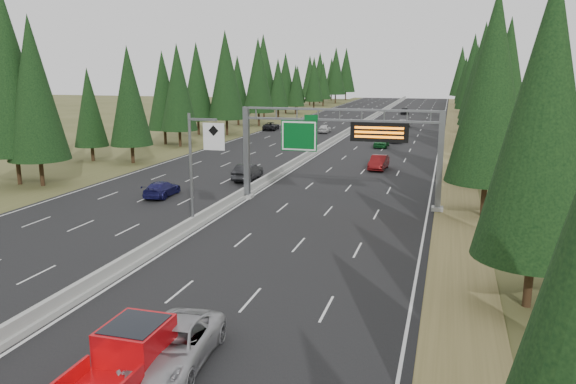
# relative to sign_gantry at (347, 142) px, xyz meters

# --- Properties ---
(road) EXTENTS (32.00, 260.00, 0.08)m
(road) POSITION_rel_sign_gantry_xyz_m (-8.92, 45.12, -5.23)
(road) COLOR black
(road) RESTS_ON ground
(shoulder_right) EXTENTS (3.60, 260.00, 0.06)m
(shoulder_right) POSITION_rel_sign_gantry_xyz_m (8.88, 45.12, -5.24)
(shoulder_right) COLOR olive
(shoulder_right) RESTS_ON ground
(shoulder_left) EXTENTS (3.60, 260.00, 0.06)m
(shoulder_left) POSITION_rel_sign_gantry_xyz_m (-26.72, 45.12, -5.24)
(shoulder_left) COLOR #454922
(shoulder_left) RESTS_ON ground
(median_barrier) EXTENTS (0.70, 260.00, 0.85)m
(median_barrier) POSITION_rel_sign_gantry_xyz_m (-8.92, 45.12, -4.85)
(median_barrier) COLOR gray
(median_barrier) RESTS_ON road
(sign_gantry) EXTENTS (16.75, 0.98, 7.80)m
(sign_gantry) POSITION_rel_sign_gantry_xyz_m (0.00, 0.00, 0.00)
(sign_gantry) COLOR slate
(sign_gantry) RESTS_ON road
(hov_sign_pole) EXTENTS (2.80, 0.50, 8.00)m
(hov_sign_pole) POSITION_rel_sign_gantry_xyz_m (-8.33, -9.92, -0.54)
(hov_sign_pole) COLOR slate
(hov_sign_pole) RESTS_ON road
(tree_row_right) EXTENTS (12.07, 242.37, 18.98)m
(tree_row_right) POSITION_rel_sign_gantry_xyz_m (13.30, 43.80, 4.05)
(tree_row_right) COLOR black
(tree_row_right) RESTS_ON ground
(tree_row_left) EXTENTS (11.50, 240.89, 18.98)m
(tree_row_left) POSITION_rel_sign_gantry_xyz_m (-30.55, 38.63, 3.98)
(tree_row_left) COLOR black
(tree_row_left) RESTS_ON ground
(silver_minivan) EXTENTS (3.04, 5.81, 1.56)m
(silver_minivan) POSITION_rel_sign_gantry_xyz_m (-1.59, -26.88, -4.41)
(silver_minivan) COLOR #A4A3A8
(silver_minivan) RESTS_ON road
(red_pickup) EXTENTS (2.20, 6.15, 2.01)m
(red_pickup) POSITION_rel_sign_gantry_xyz_m (-2.56, -28.38, -4.08)
(red_pickup) COLOR black
(red_pickup) RESTS_ON road
(car_ahead_green) EXTENTS (1.92, 4.66, 1.58)m
(car_ahead_green) POSITION_rel_sign_gantry_xyz_m (-1.32, 35.65, -4.40)
(car_ahead_green) COLOR #125221
(car_ahead_green) RESTS_ON road
(car_ahead_dkred) EXTENTS (1.90, 4.79, 1.55)m
(car_ahead_dkred) POSITION_rel_sign_gantry_xyz_m (0.55, 17.38, -4.41)
(car_ahead_dkred) COLOR #610D0F
(car_ahead_dkred) RESTS_ON road
(car_ahead_dkgrey) EXTENTS (2.03, 4.64, 1.33)m
(car_ahead_dkgrey) POSITION_rel_sign_gantry_xyz_m (0.31, 41.63, -4.52)
(car_ahead_dkgrey) COLOR black
(car_ahead_dkgrey) RESTS_ON road
(car_ahead_white) EXTENTS (2.91, 5.61, 1.51)m
(car_ahead_white) POSITION_rel_sign_gantry_xyz_m (-0.82, 63.85, -4.43)
(car_ahead_white) COLOR silver
(car_ahead_white) RESTS_ON road
(car_ahead_far) EXTENTS (2.38, 4.95, 1.63)m
(car_ahead_far) POSITION_rel_sign_gantry_xyz_m (-2.96, 97.01, -4.37)
(car_ahead_far) COLOR black
(car_ahead_far) RESTS_ON road
(car_onc_near) EXTENTS (1.72, 4.89, 1.61)m
(car_onc_near) POSITION_rel_sign_gantry_xyz_m (-11.33, 7.77, -4.38)
(car_onc_near) COLOR black
(car_onc_near) RESTS_ON road
(car_onc_blue) EXTENTS (2.18, 4.77, 1.35)m
(car_onc_blue) POSITION_rel_sign_gantry_xyz_m (-15.92, -1.39, -4.51)
(car_onc_blue) COLOR #17164D
(car_onc_blue) RESTS_ON road
(car_onc_white) EXTENTS (1.82, 4.34, 1.47)m
(car_onc_white) POSITION_rel_sign_gantry_xyz_m (-13.05, 51.51, -4.46)
(car_onc_white) COLOR silver
(car_onc_white) RESTS_ON road
(car_onc_far) EXTENTS (2.84, 5.30, 1.41)m
(car_onc_far) POSITION_rel_sign_gantry_xyz_m (-23.42, 53.28, -4.48)
(car_onc_far) COLOR black
(car_onc_far) RESTS_ON road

